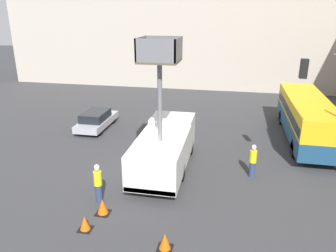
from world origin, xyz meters
name	(u,v)px	position (x,y,z in m)	size (l,w,h in m)	color
ground_plane	(141,171)	(0.00, 0.00, 0.00)	(120.00, 120.00, 0.00)	#38383A
building_backdrop_far	(197,0)	(0.00, 25.57, 9.77)	(44.00, 10.00, 19.54)	#BCB2A3
utility_truck	(165,145)	(1.30, 0.51, 1.50)	(2.57, 6.97, 7.42)	silver
city_bus	(306,116)	(9.90, 6.91, 1.76)	(2.54, 10.15, 2.96)	navy
road_worker_near_truck	(98,183)	(-1.07, -3.38, 0.98)	(0.38, 0.38, 1.94)	navy
road_worker_directing	(253,161)	(6.14, 0.63, 0.94)	(0.38, 0.38, 1.86)	navy
traffic_cone_near_truck	(85,223)	(-0.81, -5.49, 0.29)	(0.55, 0.55, 0.63)	black
traffic_cone_mid_road	(165,242)	(2.67, -5.97, 0.32)	(0.59, 0.59, 0.68)	black
traffic_cone_far_side	(103,207)	(-0.53, -4.26, 0.33)	(0.62, 0.62, 0.71)	black
parked_car_curbside	(96,120)	(-5.25, 6.21, 0.71)	(1.87, 4.52, 1.38)	#A8A8B2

